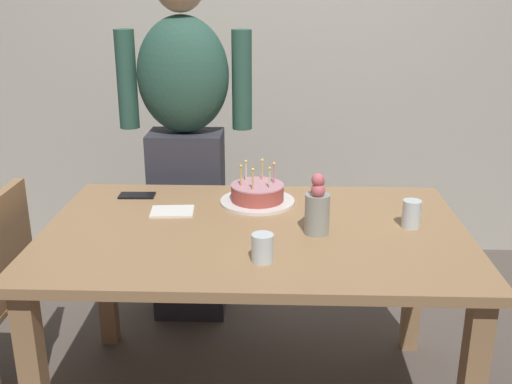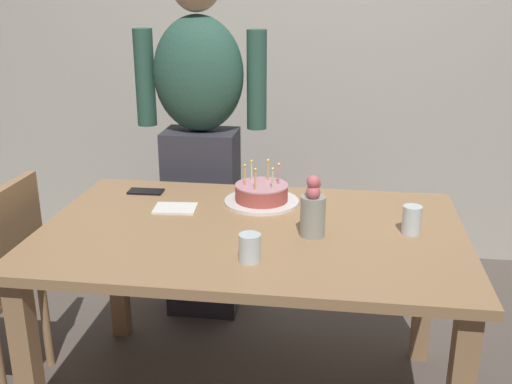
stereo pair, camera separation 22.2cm
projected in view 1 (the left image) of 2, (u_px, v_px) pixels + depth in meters
back_wall at (265, 33)px, 3.44m from camera, size 5.20×0.10×2.60m
dining_table at (255, 253)px, 2.19m from camera, size 1.50×0.96×0.74m
birthday_cake at (258, 195)px, 2.40m from camera, size 0.30×0.30×0.16m
water_glass_near at (411, 214)px, 2.15m from camera, size 0.07×0.07×0.10m
water_glass_far at (263, 248)px, 1.89m from camera, size 0.07×0.07×0.09m
cell_phone at (137, 195)px, 2.48m from camera, size 0.15×0.08×0.01m
napkin_stack at (172, 211)px, 2.31m from camera, size 0.17×0.13×0.01m
flower_vase at (317, 207)px, 2.08m from camera, size 0.09×0.09×0.22m
person_man_bearded at (186, 142)px, 2.79m from camera, size 0.61×0.27×1.66m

